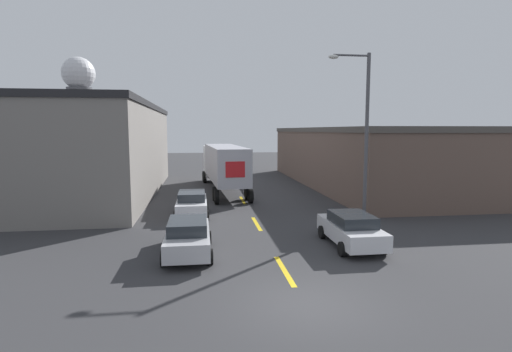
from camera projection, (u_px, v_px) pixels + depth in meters
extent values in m
plane|color=#333335|center=(305.00, 304.00, 11.75)|extent=(160.00, 160.00, 0.00)
cube|color=gold|center=(284.00, 270.00, 14.58)|extent=(0.20, 3.19, 0.01)
cube|color=gold|center=(257.00, 224.00, 21.87)|extent=(0.20, 3.19, 0.01)
cube|color=gold|center=(243.00, 200.00, 29.16)|extent=(0.20, 3.19, 0.01)
cube|color=slate|center=(68.00, 152.00, 31.33)|extent=(13.45, 23.68, 6.73)
cube|color=#232326|center=(65.00, 106.00, 30.92)|extent=(13.65, 23.88, 0.40)
cube|color=brown|center=(369.00, 158.00, 37.46)|extent=(12.09, 27.78, 4.94)
cube|color=#4C4742|center=(370.00, 130.00, 37.15)|extent=(12.29, 27.98, 0.40)
cube|color=silver|center=(216.00, 161.00, 39.51)|extent=(2.45, 3.22, 3.03)
cube|color=#A8A8B2|center=(225.00, 163.00, 32.21)|extent=(3.06, 11.31, 2.69)
cube|color=red|center=(235.00, 170.00, 26.75)|extent=(1.31, 0.11, 1.08)
cylinder|color=black|center=(228.00, 176.00, 40.29)|extent=(0.34, 1.05, 1.03)
cylinder|color=black|center=(204.00, 176.00, 39.82)|extent=(0.34, 1.05, 1.03)
cylinder|color=black|center=(229.00, 177.00, 39.09)|extent=(0.34, 1.05, 1.03)
cylinder|color=black|center=(205.00, 178.00, 38.62)|extent=(0.34, 1.05, 1.03)
cylinder|color=black|center=(247.00, 193.00, 29.37)|extent=(0.34, 1.05, 1.03)
cylinder|color=black|center=(215.00, 194.00, 28.90)|extent=(0.34, 1.05, 1.03)
cylinder|color=black|center=(251.00, 196.00, 28.00)|extent=(0.34, 1.05, 1.03)
cylinder|color=black|center=(217.00, 197.00, 27.54)|extent=(0.34, 1.05, 1.03)
cube|color=silver|center=(351.00, 231.00, 17.63)|extent=(1.74, 4.46, 0.70)
cube|color=#23282D|center=(352.00, 219.00, 17.43)|extent=(1.53, 2.32, 0.48)
cylinder|color=black|center=(357.00, 231.00, 19.15)|extent=(0.22, 0.61, 0.61)
cylinder|color=black|center=(322.00, 232.00, 18.91)|extent=(0.22, 0.61, 0.61)
cylinder|color=black|center=(383.00, 247.00, 16.43)|extent=(0.22, 0.61, 0.61)
cylinder|color=black|center=(342.00, 249.00, 16.19)|extent=(0.22, 0.61, 0.61)
cube|color=#B2B2B7|center=(188.00, 239.00, 16.43)|extent=(1.74, 4.46, 0.70)
cube|color=#23282D|center=(188.00, 226.00, 16.23)|extent=(1.53, 2.32, 0.48)
cylinder|color=black|center=(209.00, 237.00, 17.95)|extent=(0.22, 0.61, 0.61)
cylinder|color=black|center=(169.00, 239.00, 17.71)|extent=(0.22, 0.61, 0.61)
cylinder|color=black|center=(210.00, 257.00, 15.22)|extent=(0.22, 0.61, 0.61)
cylinder|color=black|center=(164.00, 259.00, 14.99)|extent=(0.22, 0.61, 0.61)
cube|color=silver|center=(192.00, 205.00, 23.81)|extent=(1.74, 4.46, 0.70)
cube|color=#23282D|center=(192.00, 196.00, 23.61)|extent=(1.53, 2.32, 0.48)
cylinder|color=black|center=(206.00, 206.00, 25.33)|extent=(0.22, 0.61, 0.61)
cylinder|color=black|center=(179.00, 207.00, 25.09)|extent=(0.22, 0.61, 0.61)
cylinder|color=black|center=(207.00, 215.00, 22.60)|extent=(0.22, 0.61, 0.61)
cylinder|color=black|center=(176.00, 216.00, 22.37)|extent=(0.22, 0.61, 0.61)
cylinder|color=#47474C|center=(93.00, 126.00, 60.37)|extent=(0.28, 0.28, 11.46)
cylinder|color=#47474C|center=(78.00, 126.00, 61.45)|extent=(0.28, 0.28, 11.46)
cylinder|color=#47474C|center=(72.00, 126.00, 58.60)|extent=(0.28, 0.28, 11.46)
cylinder|color=#4C4C51|center=(79.00, 89.00, 59.50)|extent=(3.63, 3.63, 0.30)
sphere|color=silver|center=(78.00, 73.00, 59.25)|extent=(4.79, 4.79, 4.79)
cylinder|color=#4C4C51|center=(366.00, 140.00, 21.70)|extent=(0.20, 0.20, 9.19)
cylinder|color=#4C4C51|center=(351.00, 55.00, 21.05)|extent=(1.96, 0.11, 0.11)
ellipsoid|color=silver|center=(334.00, 57.00, 20.93)|extent=(0.56, 0.32, 0.22)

